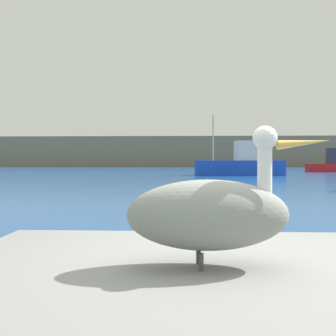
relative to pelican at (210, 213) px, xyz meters
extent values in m
cube|color=#7F755B|center=(0.28, 79.83, 2.04)|extent=(140.00, 12.70, 6.14)
cube|color=gray|center=(-0.01, 0.00, -0.69)|extent=(3.45, 2.38, 0.69)
ellipsoid|color=gray|center=(-0.01, 0.00, -0.01)|extent=(1.04, 0.51, 0.44)
cylinder|color=white|center=(0.34, 0.02, 0.24)|extent=(0.09, 0.09, 0.37)
sphere|color=white|center=(0.34, 0.02, 0.46)|extent=(0.15, 0.15, 0.15)
cone|color=gold|center=(0.58, 0.04, 0.43)|extent=(0.34, 0.08, 0.09)
cylinder|color=#4C4742|center=(-0.07, 0.07, -0.29)|extent=(0.03, 0.03, 0.11)
cylinder|color=#4C4742|center=(-0.06, -0.08, -0.29)|extent=(0.03, 0.03, 0.11)
cube|color=red|center=(16.91, 42.24, -0.55)|extent=(6.00, 1.68, 0.96)
cube|color=blue|center=(4.66, 31.75, -0.37)|extent=(7.85, 2.68, 1.31)
cube|color=silver|center=(5.76, 31.82, 1.15)|extent=(2.93, 1.97, 1.74)
cylinder|color=#B2B2B2|center=(2.35, 31.59, 2.31)|extent=(0.12, 0.12, 4.05)
camera|label=1|loc=(-0.16, -2.38, 0.33)|focal=40.85mm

